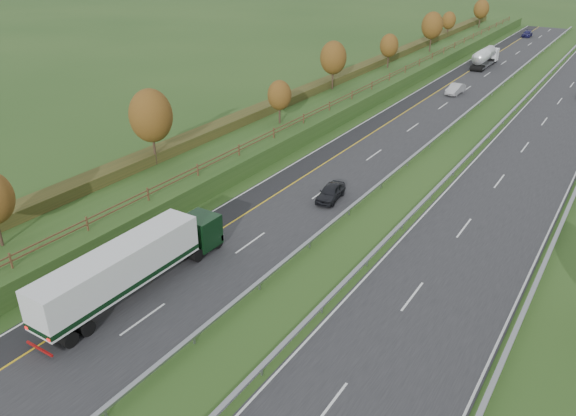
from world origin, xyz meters
name	(u,v)px	position (x,y,z in m)	size (l,w,h in m)	color
ground	(454,146)	(8.00, 55.00, 0.00)	(400.00, 400.00, 0.00)	#244318
near_carriageway	(407,124)	(0.00, 60.00, 0.02)	(10.50, 200.00, 0.04)	black
far_carriageway	(538,147)	(16.50, 60.00, 0.02)	(10.50, 200.00, 0.04)	black
hard_shoulder	(381,119)	(-3.75, 60.00, 0.02)	(3.00, 200.00, 0.04)	black
lane_markings	(454,132)	(6.40, 59.88, 0.05)	(26.75, 200.00, 0.01)	silver
embankment_left	(322,102)	(-13.00, 60.00, 1.00)	(12.00, 200.00, 2.00)	#244318
hedge_left	(310,90)	(-15.00, 60.00, 2.55)	(2.20, 180.00, 1.10)	#2F3515
fence_left	(349,96)	(-8.50, 59.59, 2.73)	(0.12, 189.06, 1.20)	#422B19
median_barrier_near	(449,127)	(5.70, 60.00, 0.61)	(0.32, 200.00, 0.71)	gray
median_barrier_far	(490,134)	(10.80, 60.00, 0.61)	(0.32, 200.00, 0.71)	gray
trees_left	(313,69)	(-12.64, 56.63, 6.37)	(6.64, 164.30, 7.66)	#2D2116
box_lorry	(132,265)	(-1.39, 12.91, 2.33)	(2.58, 16.28, 4.06)	black
road_tanker	(485,57)	(-1.08, 101.45, 1.86)	(2.40, 11.22, 3.46)	silver
car_dark_near	(331,192)	(2.77, 33.85, 0.79)	(1.78, 4.42, 1.50)	black
car_silver_mid	(456,89)	(0.60, 78.63, 0.84)	(1.68, 4.83, 1.59)	#A1A0A5
car_small_far	(527,34)	(-1.53, 141.20, 0.73)	(1.94, 4.77, 1.38)	#171646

